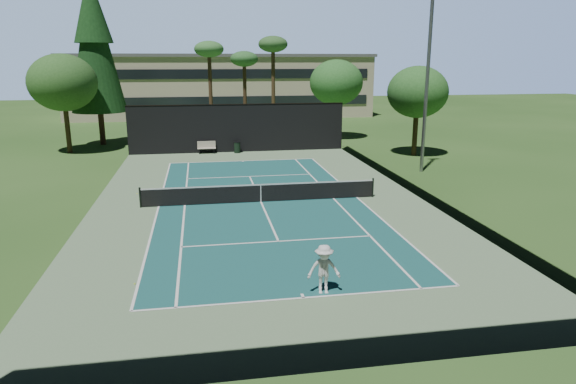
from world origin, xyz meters
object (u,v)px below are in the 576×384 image
(tennis_ball_a, at_px, (135,284))
(tennis_net, at_px, (261,192))
(tennis_ball_b, at_px, (230,193))
(tennis_ball_d, at_px, (137,194))
(tennis_ball_c, at_px, (287,186))
(trash_bin, at_px, (237,147))
(player, at_px, (324,269))
(park_bench, at_px, (207,147))

(tennis_ball_a, bearing_deg, tennis_net, 60.37)
(tennis_ball_b, bearing_deg, tennis_ball_d, 172.72)
(tennis_ball_c, bearing_deg, tennis_ball_b, -164.79)
(tennis_ball_d, relative_size, trash_bin, 0.07)
(tennis_ball_b, bearing_deg, trash_bin, 84.03)
(tennis_ball_d, bearing_deg, player, -62.20)
(player, height_order, tennis_ball_b, player)
(tennis_ball_a, height_order, tennis_ball_c, tennis_ball_c)
(tennis_net, relative_size, tennis_ball_d, 194.84)
(tennis_net, distance_m, tennis_ball_b, 2.77)
(tennis_ball_d, bearing_deg, tennis_ball_a, -84.12)
(park_bench, bearing_deg, tennis_ball_c, -69.52)
(tennis_ball_d, relative_size, park_bench, 0.04)
(tennis_ball_a, relative_size, tennis_ball_d, 0.94)
(tennis_ball_b, height_order, trash_bin, trash_bin)
(tennis_net, distance_m, park_bench, 15.95)
(tennis_ball_b, bearing_deg, player, -80.65)
(player, distance_m, tennis_ball_d, 16.44)
(tennis_ball_a, relative_size, tennis_ball_c, 0.83)
(tennis_net, xyz_separation_m, tennis_ball_c, (2.00, 3.20, -0.52))
(tennis_net, bearing_deg, tennis_ball_d, 157.08)
(player, xyz_separation_m, tennis_ball_b, (-2.28, 13.84, -0.82))
(tennis_ball_b, distance_m, tennis_ball_c, 3.66)
(tennis_ball_a, bearing_deg, player, -15.42)
(player, bearing_deg, trash_bin, 97.28)
(tennis_ball_c, xyz_separation_m, park_bench, (-4.68, 12.52, 0.51))
(park_bench, bearing_deg, tennis_ball_b, -85.16)
(trash_bin, bearing_deg, tennis_net, -89.46)
(tennis_net, distance_m, tennis_ball_d, 7.53)
(tennis_ball_b, relative_size, park_bench, 0.04)
(tennis_ball_d, xyz_separation_m, trash_bin, (6.77, 12.61, 0.45))
(tennis_ball_b, distance_m, park_bench, 13.54)
(park_bench, height_order, trash_bin, park_bench)
(tennis_ball_a, distance_m, park_bench, 25.74)
(tennis_ball_a, bearing_deg, tennis_ball_d, 95.88)
(tennis_net, height_order, tennis_ball_a, tennis_net)
(tennis_net, height_order, player, player)
(player, xyz_separation_m, tennis_ball_d, (-7.66, 14.52, -0.82))
(tennis_ball_b, xyz_separation_m, tennis_ball_d, (-5.38, 0.69, 0.00))
(tennis_net, xyz_separation_m, player, (0.74, -11.60, 0.30))
(player, relative_size, tennis_ball_a, 27.36)
(tennis_ball_b, bearing_deg, tennis_ball_c, 15.21)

